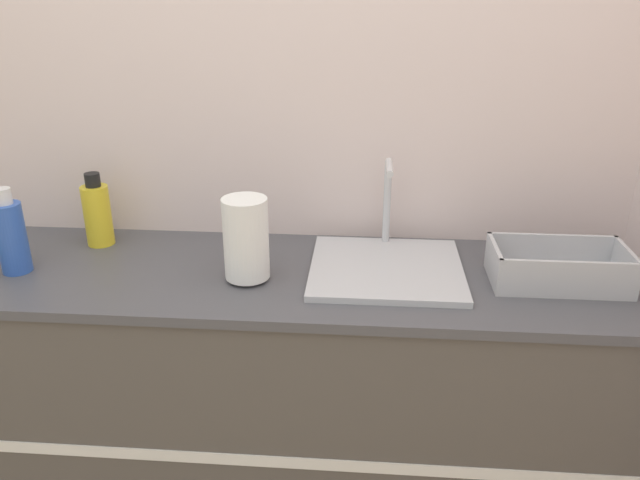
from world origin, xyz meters
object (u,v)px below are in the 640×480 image
(dish_rack, at_px, (558,270))
(bottle_yellow, at_px, (97,213))
(bottle_blue, at_px, (11,236))
(paper_towel_roll, at_px, (246,239))
(sink, at_px, (386,264))

(dish_rack, xyz_separation_m, bottle_yellow, (-1.46, 0.18, 0.07))
(bottle_yellow, xyz_separation_m, bottle_blue, (-0.17, -0.23, 0.01))
(paper_towel_roll, xyz_separation_m, bottle_blue, (-0.72, 0.00, -0.01))
(dish_rack, distance_m, bottle_blue, 1.64)
(bottle_yellow, bearing_deg, sink, -8.05)
(dish_rack, xyz_separation_m, bottle_blue, (-1.63, -0.05, 0.08))
(sink, height_order, bottle_blue, sink)
(sink, relative_size, dish_rack, 1.19)
(bottle_yellow, bearing_deg, paper_towel_roll, -22.83)
(sink, xyz_separation_m, paper_towel_roll, (-0.41, -0.09, 0.11))
(paper_towel_roll, relative_size, bottle_yellow, 1.03)
(sink, xyz_separation_m, bottle_yellow, (-0.96, 0.14, 0.09))
(bottle_yellow, relative_size, bottle_blue, 0.93)
(sink, xyz_separation_m, bottle_blue, (-1.13, -0.09, 0.10))
(paper_towel_roll, distance_m, dish_rack, 0.92)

